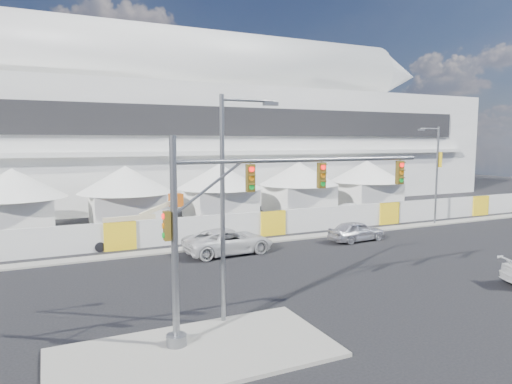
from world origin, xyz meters
name	(u,v)px	position (x,y,z in m)	size (l,w,h in m)	color
ground	(298,303)	(0.00, 0.00, 0.00)	(160.00, 160.00, 0.00)	black
median_island	(195,353)	(-6.00, -3.00, 0.07)	(10.00, 5.00, 0.15)	gray
far_curb	(420,225)	(20.00, 12.50, 0.06)	(80.00, 1.20, 0.12)	gray
stadium	(200,127)	(8.71, 41.50, 9.45)	(80.00, 24.80, 21.98)	silver
tent_row	(175,189)	(0.50, 24.00, 3.15)	(53.40, 8.40, 5.40)	white
hoarding_fence	(272,223)	(6.00, 14.50, 1.00)	(70.00, 0.25, 2.00)	silver
scaffold_tower	(435,151)	(46.00, 36.00, 6.00)	(4.40, 4.40, 12.00)	#595B60
sedan_silver	(357,231)	(10.84, 9.80, 0.78)	(4.57, 1.84, 1.56)	silver
pickup_curb	(229,241)	(0.54, 10.27, 0.86)	(6.17, 2.85, 1.72)	silver
lot_car_a	(354,211)	(17.00, 18.24, 0.71)	(4.30, 1.50, 1.42)	silver
lot_car_b	(442,206)	(27.81, 17.27, 0.67)	(3.95, 1.59, 1.35)	black
traffic_mast	(236,224)	(-4.09, -2.28, 4.47)	(11.43, 0.74, 7.66)	slate
streetlight_median	(228,193)	(-3.83, -0.80, 5.50)	(2.58, 0.26, 9.31)	slate
streetlight_curb	(435,168)	(21.55, 12.50, 5.17)	(2.64, 0.59, 8.90)	gray
boom_lift	(123,233)	(-5.61, 15.50, 0.97)	(7.18, 2.01, 3.60)	#C15412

